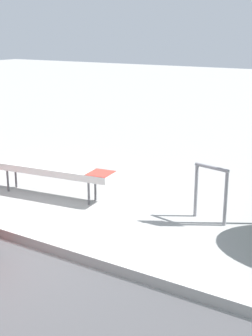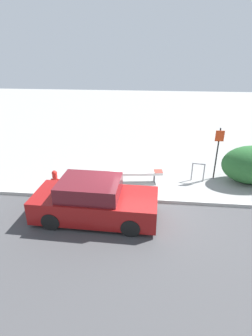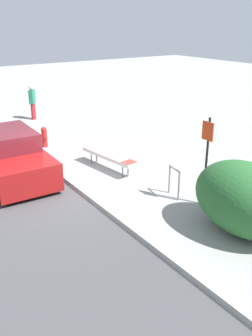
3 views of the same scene
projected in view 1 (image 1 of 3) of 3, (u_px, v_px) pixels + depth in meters
bench at (50, 170)px, 7.67m from camera, size 2.29×0.70×0.52m
bike_rack at (211, 188)px, 6.63m from camera, size 0.55×0.15×0.83m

